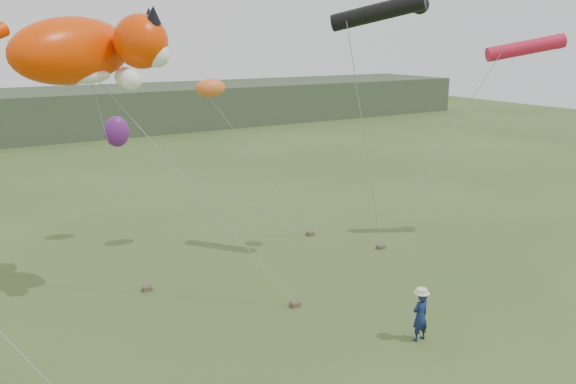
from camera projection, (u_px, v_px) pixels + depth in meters
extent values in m
plane|color=#385123|center=(351.00, 352.00, 15.72)|extent=(120.00, 120.00, 0.00)
cube|color=#2D3D28|center=(58.00, 112.00, 52.36)|extent=(90.00, 12.00, 4.00)
imported|color=#14214C|center=(420.00, 316.00, 16.14)|extent=(0.56, 0.37, 1.52)
cube|color=brown|center=(147.00, 289.00, 19.55)|extent=(0.30, 0.24, 0.15)
cube|color=brown|center=(295.00, 304.00, 18.38)|extent=(0.30, 0.24, 0.15)
cube|color=brown|center=(381.00, 247.00, 23.50)|extent=(0.30, 0.24, 0.15)
cube|color=brown|center=(310.00, 234.00, 25.11)|extent=(0.30, 0.24, 0.15)
ellipsoid|color=#E93800|center=(73.00, 51.00, 16.92)|extent=(4.87, 4.04, 2.24)
sphere|color=#E93800|center=(141.00, 41.00, 17.01)|extent=(1.64, 1.64, 1.64)
cone|color=black|center=(153.00, 14.00, 16.57)|extent=(0.51, 0.62, 0.62)
cone|color=black|center=(149.00, 16.00, 17.41)|extent=(0.51, 0.59, 0.58)
sphere|color=white|center=(156.00, 54.00, 17.06)|extent=(0.82, 0.82, 0.82)
ellipsoid|color=white|center=(84.00, 76.00, 16.98)|extent=(1.60, 0.80, 0.50)
sphere|color=white|center=(131.00, 80.00, 16.57)|extent=(0.64, 0.64, 0.64)
sphere|color=white|center=(125.00, 77.00, 17.72)|extent=(0.64, 0.64, 0.64)
ellipsoid|color=#FFA206|center=(91.00, 56.00, 17.23)|extent=(1.38, 0.55, 0.90)
cone|color=black|center=(51.00, 56.00, 16.91)|extent=(0.64, 0.82, 0.82)
cone|color=black|center=(92.00, 39.00, 17.15)|extent=(0.46, 0.46, 0.37)
cone|color=black|center=(104.00, 59.00, 17.01)|extent=(0.48, 0.51, 0.37)
cone|color=black|center=(97.00, 59.00, 17.77)|extent=(0.48, 0.51, 0.37)
cylinder|color=black|center=(377.00, 12.00, 20.11)|extent=(2.66, 3.05, 1.34)
sphere|color=black|center=(420.00, 5.00, 20.35)|extent=(0.67, 0.67, 0.67)
cylinder|color=red|center=(525.00, 48.00, 22.60)|extent=(3.00, 2.08, 1.14)
sphere|color=red|center=(559.00, 41.00, 22.83)|extent=(0.62, 0.62, 0.62)
ellipsoid|color=orange|center=(210.00, 88.00, 21.65)|extent=(1.21, 0.71, 0.71)
ellipsoid|color=#601D73|center=(117.00, 131.00, 23.06)|extent=(1.04, 0.69, 1.27)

